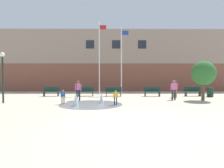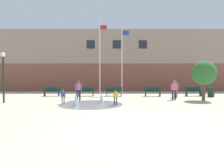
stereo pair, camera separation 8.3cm
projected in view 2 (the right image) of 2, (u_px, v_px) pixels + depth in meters
The scene contains 18 objects.
ground_plane at pixel (128, 125), 6.69m from camera, with size 100.00×100.00×0.00m, color #BCB299.
library_building at pixel (116, 62), 26.48m from camera, with size 36.00×6.05×8.39m.
splash_fountain at pixel (89, 101), 11.82m from camera, with size 4.30×4.30×0.90m.
park_bench_far_left at pixel (52, 91), 17.33m from camera, with size 1.60×0.44×0.91m.
park_bench_left_of_flagpoles at pixel (86, 91), 17.26m from camera, with size 1.60×0.44×0.91m.
park_bench_center at pixel (114, 91), 17.14m from camera, with size 1.60×0.44×0.91m.
park_bench_near_trashcan at pixel (152, 91), 17.17m from camera, with size 1.60×0.44×0.91m.
park_bench_far_right at pixel (193, 91), 17.36m from camera, with size 1.60×0.44×0.91m.
teen_by_trashcan at pixel (175, 87), 16.02m from camera, with size 0.50×0.38×1.59m.
adult_watching at pixel (78, 89), 13.96m from camera, with size 0.50×0.36×1.59m.
child_in_fountain at pixel (63, 96), 11.96m from camera, with size 0.31×0.24×0.99m.
child_running at pixel (115, 96), 11.57m from camera, with size 0.31×0.17×0.99m.
adult_in_red at pixel (174, 89), 14.24m from camera, with size 0.50×0.32×1.59m.
flagpole_left at pixel (100, 56), 18.87m from camera, with size 0.80×0.10×7.88m.
flagpole_right at pixel (122, 59), 18.89m from camera, with size 0.80×0.10×7.30m.
lamp_post_left_lane at pixel (3, 70), 12.49m from camera, with size 0.32×0.32×3.63m.
trash_can at pixel (211, 92), 16.60m from camera, with size 0.56×0.56×0.90m, color #193323.
street_tree_near_building at pixel (204, 73), 13.88m from camera, with size 1.84×1.84×3.16m.
Camera 2 is at (-0.64, -6.63, 1.79)m, focal length 28.00 mm.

